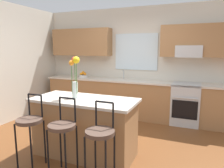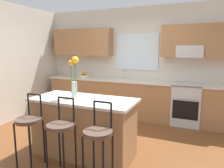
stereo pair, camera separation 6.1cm
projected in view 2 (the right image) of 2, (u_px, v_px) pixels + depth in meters
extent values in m
plane|color=brown|center=(103.00, 144.00, 3.72)|extent=(14.00, 14.00, 0.00)
cube|color=beige|center=(7.00, 63.00, 4.76)|extent=(0.12, 4.60, 2.70)
cube|color=beige|center=(137.00, 62.00, 5.35)|extent=(5.60, 0.12, 2.70)
cube|color=#996B42|center=(83.00, 42.00, 5.64)|extent=(1.65, 0.34, 0.70)
cube|color=#996B42|center=(201.00, 41.00, 4.49)|extent=(1.65, 0.34, 0.70)
cube|color=silver|center=(137.00, 52.00, 5.25)|extent=(1.09, 0.03, 0.90)
cube|color=#B7BABC|center=(190.00, 51.00, 4.58)|extent=(0.56, 0.36, 0.26)
cube|color=#996B42|center=(133.00, 99.00, 5.18)|extent=(4.50, 0.60, 0.88)
cube|color=beige|center=(133.00, 81.00, 5.10)|extent=(4.56, 0.64, 0.04)
cube|color=#B7BABC|center=(122.00, 82.00, 5.22)|extent=(0.54, 0.38, 0.11)
cylinder|color=#B7BABC|center=(124.00, 74.00, 5.33)|extent=(0.02, 0.02, 0.22)
cylinder|color=#B7BABC|center=(124.00, 70.00, 5.26)|extent=(0.02, 0.12, 0.02)
cube|color=#B7BABC|center=(186.00, 104.00, 4.67)|extent=(0.60, 0.60, 0.92)
cube|color=black|center=(185.00, 110.00, 4.41)|extent=(0.52, 0.02, 0.40)
cylinder|color=#B7BABC|center=(186.00, 98.00, 4.33)|extent=(0.50, 0.02, 0.02)
cube|color=#996B42|center=(84.00, 128.00, 3.30)|extent=(1.55, 0.66, 0.88)
cube|color=beige|center=(83.00, 100.00, 3.22)|extent=(1.63, 0.74, 0.04)
cylinder|color=black|center=(15.00, 146.00, 2.93)|extent=(0.02, 0.02, 0.66)
cylinder|color=black|center=(30.00, 150.00, 2.83)|extent=(0.02, 0.02, 0.66)
cylinder|color=black|center=(30.00, 139.00, 3.18)|extent=(0.02, 0.02, 0.66)
cylinder|color=black|center=(44.00, 142.00, 3.07)|extent=(0.02, 0.02, 0.66)
cylinder|color=#4C382D|center=(28.00, 120.00, 2.94)|extent=(0.36, 0.36, 0.05)
cylinder|color=black|center=(28.00, 104.00, 3.08)|extent=(0.02, 0.02, 0.32)
cylinder|color=black|center=(41.00, 106.00, 2.99)|extent=(0.02, 0.02, 0.32)
cylinder|color=black|center=(34.00, 94.00, 3.01)|extent=(0.23, 0.02, 0.02)
cylinder|color=black|center=(47.00, 154.00, 2.72)|extent=(0.02, 0.02, 0.66)
cylinder|color=black|center=(64.00, 158.00, 2.61)|extent=(0.02, 0.02, 0.66)
cylinder|color=black|center=(59.00, 145.00, 2.96)|extent=(0.02, 0.02, 0.66)
cylinder|color=black|center=(76.00, 149.00, 2.86)|extent=(0.02, 0.02, 0.66)
cylinder|color=#4C382D|center=(60.00, 126.00, 2.73)|extent=(0.36, 0.36, 0.05)
cylinder|color=black|center=(59.00, 108.00, 2.86)|extent=(0.02, 0.02, 0.32)
cylinder|color=black|center=(73.00, 110.00, 2.77)|extent=(0.02, 0.02, 0.32)
cylinder|color=black|center=(66.00, 98.00, 2.79)|extent=(0.23, 0.02, 0.02)
cylinder|color=black|center=(83.00, 163.00, 2.50)|extent=(0.02, 0.02, 0.66)
cylinder|color=black|center=(103.00, 168.00, 2.40)|extent=(0.02, 0.02, 0.66)
cylinder|color=black|center=(94.00, 153.00, 2.75)|extent=(0.02, 0.02, 0.66)
cylinder|color=black|center=(113.00, 157.00, 2.64)|extent=(0.02, 0.02, 0.66)
cylinder|color=#4C382D|center=(98.00, 132.00, 2.51)|extent=(0.36, 0.36, 0.05)
cylinder|color=black|center=(94.00, 113.00, 2.65)|extent=(0.02, 0.02, 0.32)
cylinder|color=black|center=(111.00, 116.00, 2.56)|extent=(0.02, 0.02, 0.32)
cylinder|color=black|center=(102.00, 102.00, 2.58)|extent=(0.23, 0.02, 0.02)
cylinder|color=silver|center=(74.00, 90.00, 3.23)|extent=(0.09, 0.09, 0.26)
cylinder|color=#3D722D|center=(76.00, 77.00, 3.17)|extent=(0.01, 0.01, 0.52)
sphere|color=yellow|center=(75.00, 60.00, 3.13)|extent=(0.11, 0.11, 0.11)
cylinder|color=#3D722D|center=(74.00, 76.00, 3.24)|extent=(0.01, 0.01, 0.51)
sphere|color=red|center=(74.00, 60.00, 3.20)|extent=(0.10, 0.10, 0.10)
cylinder|color=#3D722D|center=(71.00, 78.00, 3.17)|extent=(0.01, 0.01, 0.47)
sphere|color=orange|center=(71.00, 63.00, 3.13)|extent=(0.08, 0.08, 0.08)
cylinder|color=silver|center=(84.00, 76.00, 5.63)|extent=(0.24, 0.24, 0.06)
sphere|color=orange|center=(86.00, 74.00, 5.60)|extent=(0.08, 0.08, 0.08)
sphere|color=orange|center=(86.00, 73.00, 5.66)|extent=(0.08, 0.08, 0.08)
sphere|color=orange|center=(83.00, 73.00, 5.67)|extent=(0.07, 0.07, 0.07)
sphere|color=orange|center=(82.00, 74.00, 5.61)|extent=(0.07, 0.07, 0.07)
sphere|color=orange|center=(84.00, 73.00, 5.62)|extent=(0.08, 0.08, 0.08)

